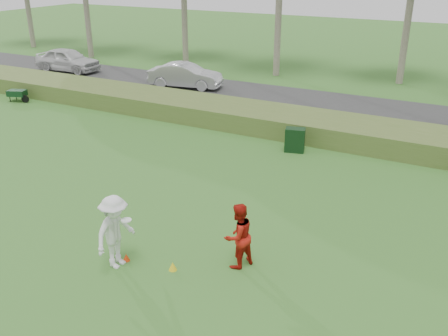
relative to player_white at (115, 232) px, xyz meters
The scene contains 11 objects.
ground 1.39m from the player_white, 30.70° to the left, with size 120.00×120.00×0.00m, color #2B6421.
reed_strip 12.52m from the player_white, 86.29° to the left, with size 80.00×3.00×0.90m, color #466026.
park_road 17.53m from the player_white, 87.35° to the left, with size 80.00×6.00×0.06m, color #2D2D2D.
player_white is the anchor object (origin of this frame).
player_red 3.19m from the player_white, 27.94° to the left, with size 0.88×0.68×1.81m, color #AD180E.
cone_orange 0.96m from the player_white, 79.25° to the left, with size 0.19×0.19×0.21m, color red.
cone_yellow 1.74m from the player_white, 19.49° to the left, with size 0.22×0.22×0.24m, color yellow.
utility_cabinet 10.26m from the player_white, 83.58° to the left, with size 0.81×0.51×1.01m, color black.
wheelbarrow 18.58m from the player_white, 146.47° to the left, with size 1.38×0.90×0.66m.
car_left 25.60m from the player_white, 136.79° to the left, with size 1.91×4.76×1.62m, color silver.
car_mid 19.42m from the player_white, 116.73° to the left, with size 1.58×4.54×1.50m, color silver.
Camera 1 is at (6.94, -9.07, 7.58)m, focal length 40.00 mm.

